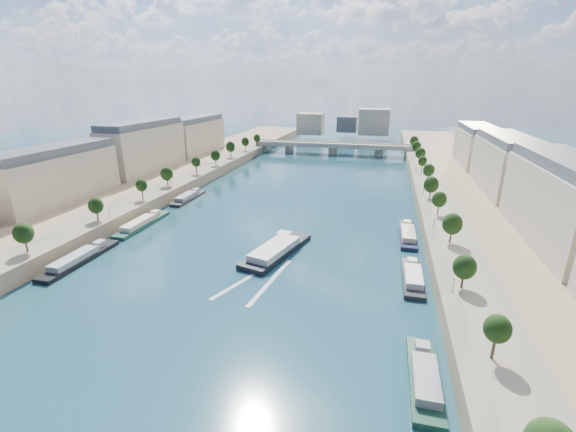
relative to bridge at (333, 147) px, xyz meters
The scene contains 17 objects.
ground 140.04m from the bridge, 90.00° to the right, with size 700.00×700.00×0.00m, color #0B2F34.
quay_left 157.40m from the bridge, 117.23° to the right, with size 44.00×520.00×5.00m, color #9E8460.
quay_right 157.40m from the bridge, 62.77° to the right, with size 44.00×520.00×5.00m, color #9E8460.
pave_left 151.11m from the bridge, 112.16° to the right, with size 14.00×520.00×0.10m, color gray.
pave_right 151.11m from the bridge, 67.84° to the right, with size 14.00×520.00×0.10m, color gray.
trees_left 148.60m from the bridge, 111.74° to the right, with size 4.80×268.80×8.26m.
trees_right 141.21m from the bridge, 67.06° to the right, with size 4.80×268.80×8.26m.
lamps_left 158.89m from the bridge, 109.30° to the right, with size 0.36×200.36×4.28m.
lamps_right 144.82m from the bridge, 68.74° to the right, with size 0.36×200.36×4.28m.
buildings_left 154.03m from the bridge, 123.60° to the right, with size 16.00×226.00×23.20m.
buildings_right 154.03m from the bridge, 56.40° to the right, with size 16.00×226.00×23.20m.
skyline 80.21m from the bridge, 87.70° to the left, with size 79.00×42.00×22.00m.
bridge is the anchor object (origin of this frame).
tour_barge 173.93m from the bridge, 87.68° to the right, with size 15.57×30.69×4.01m.
wake 190.50m from the bridge, 87.88° to the right, with size 14.03×25.93×0.04m.
moored_barges_left 199.09m from the bridge, 103.21° to the right, with size 5.00×154.72×3.60m.
moored_barges_right 204.99m from the bridge, 77.17° to the right, with size 5.00×123.38×3.60m.
Camera 1 is at (35.91, -34.27, 47.93)m, focal length 24.00 mm.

